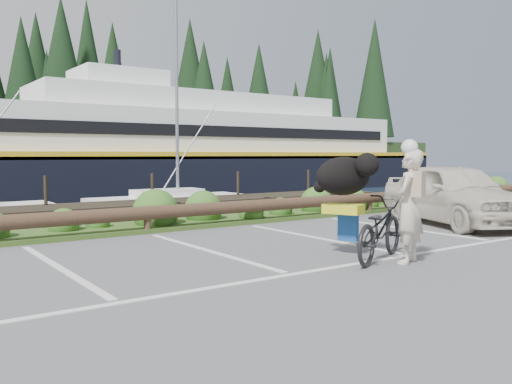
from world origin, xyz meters
TOP-DOWN VIEW (x-y plane):
  - ground at (0.00, 0.00)m, footprint 72.00×72.00m
  - vegetation_strip at (0.00, 5.30)m, footprint 34.00×1.60m
  - log_rail at (0.00, 4.60)m, footprint 32.00×0.30m
  - bicycle at (1.85, -0.40)m, footprint 2.09×1.43m
  - cyclist at (2.03, -0.82)m, footprint 0.78×0.66m
  - dog at (1.60, 0.19)m, footprint 0.96×1.26m
  - parked_car at (6.80, 1.64)m, footprint 3.32×4.86m

SIDE VIEW (x-z plane):
  - ground at x=0.00m, z-range 0.00..0.00m
  - log_rail at x=0.00m, z-range -0.30..0.30m
  - vegetation_strip at x=0.00m, z-range 0.00..0.10m
  - bicycle at x=1.85m, z-range 0.00..1.04m
  - parked_car at x=6.80m, z-range 0.00..1.54m
  - cyclist at x=2.03m, z-range 0.00..1.82m
  - dog at x=1.60m, z-range 1.04..1.69m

